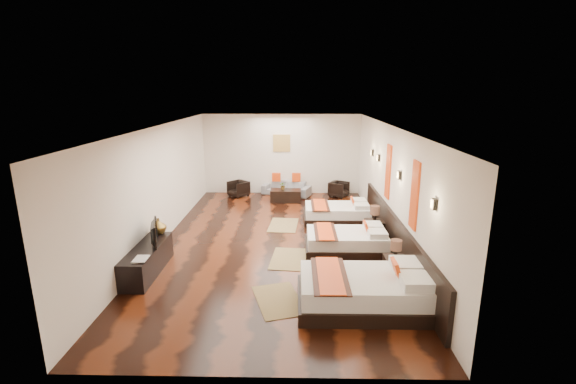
{
  "coord_description": "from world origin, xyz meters",
  "views": [
    {
      "loc": [
        0.5,
        -9.12,
        3.62
      ],
      "look_at": [
        0.31,
        0.61,
        1.1
      ],
      "focal_mm": 24.75,
      "sensor_mm": 36.0,
      "label": 1
    }
  ],
  "objects_px": {
    "nightstand_b": "(374,228)",
    "coffee_table": "(286,196)",
    "nightstand_a": "(395,265)",
    "bed_far": "(338,213)",
    "bed_mid": "(347,241)",
    "bed_near": "(365,290)",
    "armchair_left": "(238,189)",
    "tv_console": "(147,260)",
    "armchair_right": "(339,189)",
    "sofa": "(286,188)",
    "tv": "(151,233)",
    "book": "(134,259)",
    "table_plant": "(283,186)",
    "figurine": "(159,226)"
  },
  "relations": [
    {
      "from": "book",
      "to": "armchair_left",
      "type": "xyz_separation_m",
      "value": [
        1.01,
        6.57,
        -0.29
      ]
    },
    {
      "from": "figurine",
      "to": "sofa",
      "type": "xyz_separation_m",
      "value": [
        2.67,
        5.42,
        -0.48
      ]
    },
    {
      "from": "nightstand_a",
      "to": "bed_near",
      "type": "bearing_deg",
      "value": -126.0
    },
    {
      "from": "bed_mid",
      "to": "coffee_table",
      "type": "bearing_deg",
      "value": 110.1
    },
    {
      "from": "bed_near",
      "to": "tv_console",
      "type": "height_order",
      "value": "bed_near"
    },
    {
      "from": "bed_near",
      "to": "armchair_right",
      "type": "relative_size",
      "value": 3.82
    },
    {
      "from": "nightstand_b",
      "to": "tv_console",
      "type": "xyz_separation_m",
      "value": [
        -4.95,
        -1.95,
        -0.03
      ]
    },
    {
      "from": "nightstand_b",
      "to": "coffee_table",
      "type": "bearing_deg",
      "value": 123.83
    },
    {
      "from": "nightstand_a",
      "to": "coffee_table",
      "type": "height_order",
      "value": "nightstand_a"
    },
    {
      "from": "bed_far",
      "to": "tv",
      "type": "bearing_deg",
      "value": -142.86
    },
    {
      "from": "nightstand_b",
      "to": "armchair_right",
      "type": "bearing_deg",
      "value": 96.3
    },
    {
      "from": "sofa",
      "to": "armchair_left",
      "type": "bearing_deg",
      "value": -150.78
    },
    {
      "from": "bed_mid",
      "to": "figurine",
      "type": "relative_size",
      "value": 5.42
    },
    {
      "from": "book",
      "to": "nightstand_b",
      "type": "bearing_deg",
      "value": 27.42
    },
    {
      "from": "coffee_table",
      "to": "tv_console",
      "type": "bearing_deg",
      "value": -116.57
    },
    {
      "from": "figurine",
      "to": "armchair_right",
      "type": "relative_size",
      "value": 0.59
    },
    {
      "from": "book",
      "to": "coffee_table",
      "type": "bearing_deg",
      "value": 65.85
    },
    {
      "from": "bed_far",
      "to": "tv",
      "type": "height_order",
      "value": "tv"
    },
    {
      "from": "sofa",
      "to": "table_plant",
      "type": "height_order",
      "value": "table_plant"
    },
    {
      "from": "nightstand_b",
      "to": "book",
      "type": "distance_m",
      "value": 5.58
    },
    {
      "from": "tv",
      "to": "book",
      "type": "distance_m",
      "value": 0.85
    },
    {
      "from": "bed_far",
      "to": "coffee_table",
      "type": "height_order",
      "value": "bed_far"
    },
    {
      "from": "sofa",
      "to": "coffee_table",
      "type": "xyz_separation_m",
      "value": [
        -0.0,
        -0.86,
        -0.04
      ]
    },
    {
      "from": "tv",
      "to": "coffee_table",
      "type": "xyz_separation_m",
      "value": [
        2.62,
        5.14,
        -0.58
      ]
    },
    {
      "from": "bed_far",
      "to": "tv_console",
      "type": "distance_m",
      "value": 5.36
    },
    {
      "from": "nightstand_a",
      "to": "armchair_right",
      "type": "relative_size",
      "value": 1.38
    },
    {
      "from": "nightstand_a",
      "to": "armchair_left",
      "type": "distance_m",
      "value": 7.3
    },
    {
      "from": "tv_console",
      "to": "tv",
      "type": "bearing_deg",
      "value": 76.02
    },
    {
      "from": "bed_near",
      "to": "tv_console",
      "type": "distance_m",
      "value": 4.37
    },
    {
      "from": "coffee_table",
      "to": "bed_mid",
      "type": "bearing_deg",
      "value": -69.9
    },
    {
      "from": "bed_far",
      "to": "tv_console",
      "type": "bearing_deg",
      "value": -141.47
    },
    {
      "from": "nightstand_a",
      "to": "tv_console",
      "type": "height_order",
      "value": "nightstand_a"
    },
    {
      "from": "nightstand_a",
      "to": "nightstand_b",
      "type": "relative_size",
      "value": 0.94
    },
    {
      "from": "nightstand_b",
      "to": "sofa",
      "type": "distance_m",
      "value": 4.82
    },
    {
      "from": "bed_far",
      "to": "armchair_left",
      "type": "relative_size",
      "value": 3.08
    },
    {
      "from": "nightstand_a",
      "to": "coffee_table",
      "type": "relative_size",
      "value": 0.81
    },
    {
      "from": "bed_far",
      "to": "tv",
      "type": "xyz_separation_m",
      "value": [
        -4.14,
        -3.14,
        0.54
      ]
    },
    {
      "from": "figurine",
      "to": "coffee_table",
      "type": "xyz_separation_m",
      "value": [
        2.67,
        4.56,
        -0.52
      ]
    },
    {
      "from": "coffee_table",
      "to": "bed_near",
      "type": "bearing_deg",
      "value": -76.89
    },
    {
      "from": "sofa",
      "to": "armchair_left",
      "type": "height_order",
      "value": "armchair_left"
    },
    {
      "from": "tv",
      "to": "nightstand_b",
      "type": "bearing_deg",
      "value": -87.72
    },
    {
      "from": "bed_near",
      "to": "armchair_left",
      "type": "distance_m",
      "value": 7.85
    },
    {
      "from": "bed_near",
      "to": "sofa",
      "type": "distance_m",
      "value": 7.57
    },
    {
      "from": "bed_far",
      "to": "table_plant",
      "type": "distance_m",
      "value": 2.62
    },
    {
      "from": "nightstand_a",
      "to": "tv",
      "type": "xyz_separation_m",
      "value": [
        -4.89,
        0.38,
        0.5
      ]
    },
    {
      "from": "bed_near",
      "to": "table_plant",
      "type": "relative_size",
      "value": 8.37
    },
    {
      "from": "tv_console",
      "to": "sofa",
      "type": "relative_size",
      "value": 1.07
    },
    {
      "from": "armchair_right",
      "to": "coffee_table",
      "type": "relative_size",
      "value": 0.59
    },
    {
      "from": "tv",
      "to": "book",
      "type": "relative_size",
      "value": 2.4
    },
    {
      "from": "table_plant",
      "to": "armchair_left",
      "type": "bearing_deg",
      "value": 159.82
    }
  ]
}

